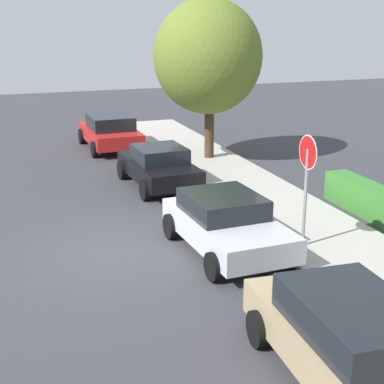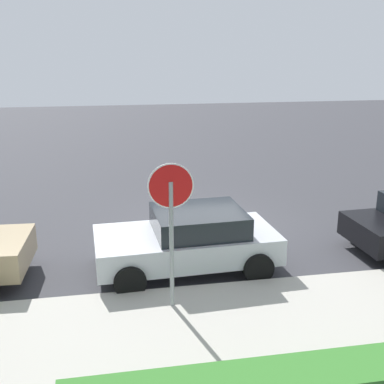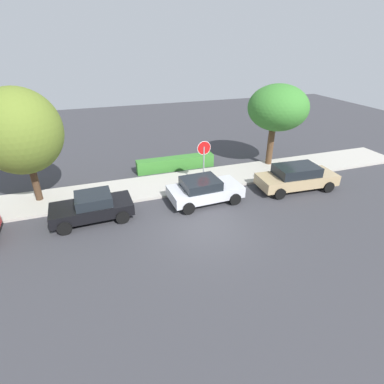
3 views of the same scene
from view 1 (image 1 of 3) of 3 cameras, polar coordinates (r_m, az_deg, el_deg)
ground_plane at (r=14.16m, az=-7.59°, el=-5.77°), size 60.00×60.00×0.00m
sidewalk_curb at (r=15.85m, az=10.60°, el=-3.12°), size 32.00×2.96×0.14m
stop_sign at (r=13.73m, az=11.07°, el=1.89°), size 0.80×0.08×2.81m
parked_car_silver at (r=13.88m, az=3.35°, el=-3.02°), size 3.96×2.24×1.34m
parked_car_tan at (r=9.27m, az=15.55°, el=-14.15°), size 4.68×2.21×1.45m
parked_car_black at (r=19.07m, az=-3.24°, el=2.54°), size 3.88×2.08×1.34m
parked_car_red at (r=24.71m, az=-7.93°, el=5.85°), size 4.04×2.18×1.41m
street_tree_near_corner at (r=22.06m, az=1.54°, el=12.98°), size 4.00×4.00×6.01m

